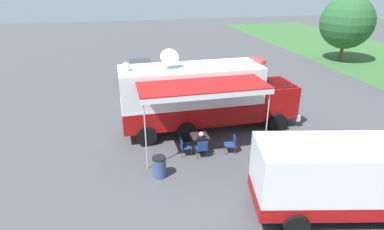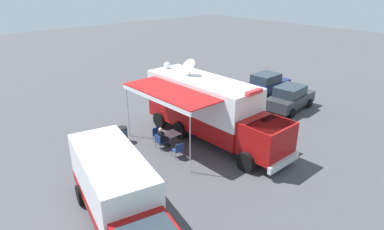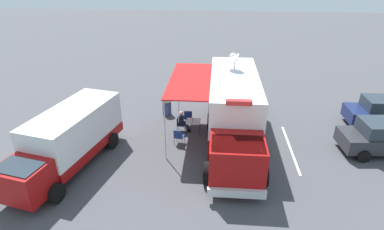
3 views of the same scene
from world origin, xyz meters
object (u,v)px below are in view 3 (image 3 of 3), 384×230
Objects in this scene: folding_chair_beside_table at (188,117)px; folding_chair_spare_by_truck at (179,136)px; folding_table at (193,122)px; trash_bin at (167,108)px; seated_responder at (183,121)px; support_truck at (69,140)px; command_truck at (233,109)px; water_bottle at (193,120)px; folding_chair_at_table at (180,123)px; car_far_corner at (383,137)px; car_behind_truck at (383,112)px.

folding_chair_spare_by_truck is (0.26, 2.24, 0.00)m from folding_chair_beside_table.
folding_table is 0.89× the size of trash_bin.
support_truck is (4.92, 3.85, 0.73)m from seated_responder.
folding_chair_beside_table is at bearing -32.94° from command_truck.
water_bottle is 0.03× the size of support_truck.
trash_bin is at bearing -36.38° from command_truck.
water_bottle is at bearing 168.61° from folding_chair_at_table.
command_truck is 7.68m from car_far_corner.
car_far_corner is (-9.77, 1.20, 0.21)m from folding_table.
support_truck is 1.67× the size of car_behind_truck.
support_truck reaches higher than trash_bin.
command_truck is 10.94× the size of folding_chair_at_table.
car_far_corner is (-9.81, 1.14, 0.05)m from water_bottle.
car_behind_truck is at bearing -163.10° from command_truck.
command_truck is at bearing 159.34° from folding_table.
folding_chair_beside_table is 0.12× the size of support_truck.
folding_chair_at_table is at bearing 62.15° from folding_chair_beside_table.
seated_responder is 0.29× the size of car_behind_truck.
command_truck is at bearing 16.90° from car_behind_truck.
folding_chair_beside_table is at bearing 5.16° from car_behind_truck.
water_bottle is 0.26× the size of folding_chair_at_table.
water_bottle is 0.62m from seated_responder.
water_bottle is at bearing -115.02° from folding_chair_spare_by_truck.
folding_table is at bearing -120.04° from water_bottle.
command_truck is at bearing 162.95° from folding_chair_at_table.
trash_bin is 7.02m from support_truck.
car_far_corner reaches higher than seated_responder.
folding_table is at bearing 115.17° from folding_chair_beside_table.
command_truck is at bearing -159.18° from support_truck.
folding_chair_at_table is 0.23m from seated_responder.
car_behind_truck is at bearing -170.07° from water_bottle.
seated_responder is 11.86m from car_behind_truck.
folding_chair_spare_by_truck is 0.70× the size of seated_responder.
trash_bin is 13.01m from car_behind_truck.
seated_responder is (0.57, -0.16, -0.18)m from water_bottle.
folding_table is 0.18m from water_bottle.
command_truck is 2.59m from water_bottle.
support_truck is 17.57m from car_behind_truck.
folding_chair_beside_table is (0.40, -0.85, -0.16)m from folding_table.
command_truck is 42.51× the size of water_bottle.
folding_table is 0.62m from seated_responder.
car_behind_truck is at bearing -171.42° from folding_chair_at_table.
folding_table is at bearing -6.99° from car_far_corner.
command_truck is at bearing 161.82° from seated_responder.
trash_bin is (1.28, -2.08, -0.20)m from seated_responder.
folding_chair_spare_by_truck is 0.12× the size of support_truck.
command_truck is 10.46× the size of trash_bin.
folding_chair_at_table is 0.70× the size of seated_responder.
water_bottle is at bearing 111.72° from folding_chair_beside_table.
support_truck is (5.53, 3.75, 0.71)m from folding_table.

